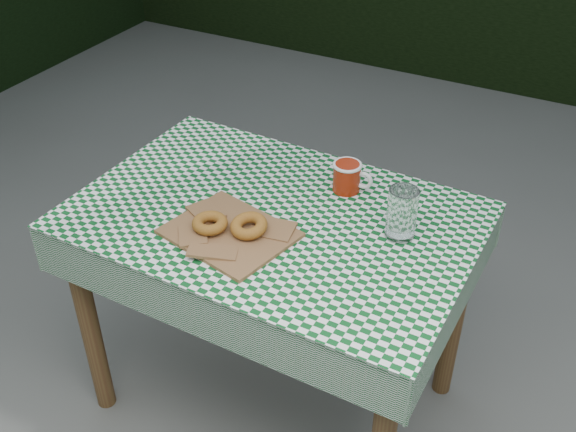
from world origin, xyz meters
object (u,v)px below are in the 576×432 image
at_px(paper_bag, 230,232).
at_px(drinking_glass, 402,213).
at_px(coffee_mug, 347,177).
at_px(table, 274,314).

xyz_separation_m(paper_bag, drinking_glass, (0.40, 0.21, 0.06)).
bearing_deg(drinking_glass, coffee_mug, 147.35).
relative_size(table, drinking_glass, 7.60).
bearing_deg(paper_bag, drinking_glass, 27.24).
distance_m(paper_bag, coffee_mug, 0.39).
height_order(coffee_mug, drinking_glass, drinking_glass).
bearing_deg(coffee_mug, table, -128.73).
bearing_deg(paper_bag, table, 67.55).
distance_m(table, coffee_mug, 0.49).
relative_size(table, paper_bag, 3.45).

